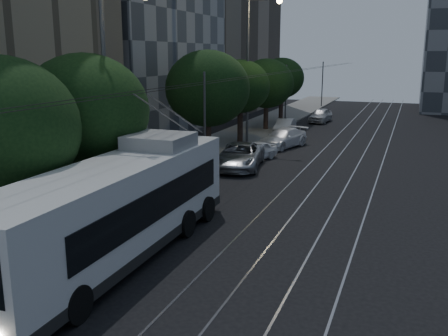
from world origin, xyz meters
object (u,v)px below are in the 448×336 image
at_px(pickup_silver, 240,156).
at_px(car_white_b, 283,138).
at_px(car_white_d, 321,115).
at_px(trolleybus, 120,208).
at_px(car_white_c, 285,127).
at_px(streetlamp_far, 253,57).
at_px(car_white_a, 254,151).
at_px(streetlamp_near, 113,81).

xyz_separation_m(pickup_silver, car_white_b, (0.78, 7.88, -0.06)).
distance_m(car_white_b, car_white_d, 15.30).
distance_m(trolleybus, car_white_c, 29.19).
distance_m(car_white_c, streetlamp_far, 8.81).
height_order(trolleybus, streetlamp_far, streetlamp_far).
height_order(car_white_c, streetlamp_far, streetlamp_far).
xyz_separation_m(car_white_a, car_white_b, (0.62, 5.30, 0.09)).
bearing_deg(car_white_a, streetlamp_near, -75.68).
height_order(trolleybus, car_white_a, trolleybus).
bearing_deg(car_white_a, streetlamp_far, 131.66).
distance_m(pickup_silver, car_white_b, 7.92).
xyz_separation_m(trolleybus, streetlamp_near, (-2.49, 3.78, 4.08)).
bearing_deg(car_white_b, trolleybus, -72.72).
bearing_deg(car_white_c, pickup_silver, -90.02).
bearing_deg(pickup_silver, car_white_c, 83.32).
distance_m(trolleybus, streetlamp_far, 23.53).
xyz_separation_m(trolleybus, streetlamp_far, (-2.47, 22.87, 4.95)).
xyz_separation_m(car_white_b, streetlamp_far, (-2.53, 0.17, 6.05)).
distance_m(pickup_silver, car_white_a, 2.59).
relative_size(pickup_silver, car_white_b, 1.14).
distance_m(trolleybus, pickup_silver, 14.87).
bearing_deg(streetlamp_far, streetlamp_near, -90.06).
height_order(car_white_a, car_white_d, car_white_d).
relative_size(pickup_silver, car_white_d, 1.29).
bearing_deg(trolleybus, car_white_d, 88.92).
height_order(pickup_silver, car_white_d, pickup_silver).
bearing_deg(trolleybus, streetlamp_far, 95.39).
xyz_separation_m(pickup_silver, car_white_c, (-0.68, 14.32, -0.11)).
bearing_deg(pickup_silver, car_white_d, 78.32).
height_order(trolleybus, pickup_silver, trolleybus).
bearing_deg(streetlamp_far, car_white_d, 80.00).
distance_m(trolleybus, streetlamp_near, 6.10).
distance_m(trolleybus, car_white_b, 22.73).
height_order(pickup_silver, car_white_b, pickup_silver).
xyz_separation_m(car_white_c, car_white_d, (1.60, 8.86, 0.07)).
xyz_separation_m(car_white_b, car_white_d, (0.14, 15.30, 0.02)).
bearing_deg(trolleybus, streetlamp_near, 122.57).
distance_m(car_white_a, car_white_d, 20.61).
bearing_deg(streetlamp_near, trolleybus, -56.66).
bearing_deg(car_white_d, streetlamp_near, -90.27).
height_order(car_white_b, streetlamp_far, streetlamp_far).
height_order(car_white_a, car_white_c, car_white_c).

